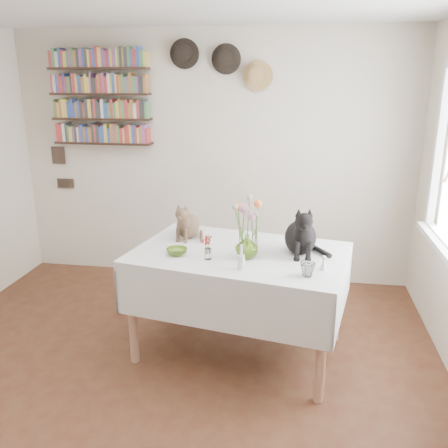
% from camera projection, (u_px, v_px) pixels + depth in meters
% --- Properties ---
extents(room, '(4.08, 4.58, 2.58)m').
position_uv_depth(room, '(138.00, 223.00, 2.65)').
color(room, brown).
rests_on(room, ground).
extents(dining_table, '(1.67, 1.24, 0.81)m').
position_uv_depth(dining_table, '(239.00, 277.00, 3.51)').
color(dining_table, white).
rests_on(dining_table, room).
extents(tabby_cat, '(0.24, 0.29, 0.30)m').
position_uv_depth(tabby_cat, '(188.00, 219.00, 3.72)').
color(tabby_cat, brown).
rests_on(tabby_cat, dining_table).
extents(black_cat, '(0.29, 0.35, 0.37)m').
position_uv_depth(black_cat, '(301.00, 228.00, 3.37)').
color(black_cat, black).
rests_on(black_cat, dining_table).
extents(flower_vase, '(0.16, 0.16, 0.17)m').
position_uv_depth(flower_vase, '(247.00, 246.00, 3.32)').
color(flower_vase, '#A5CE51').
rests_on(flower_vase, dining_table).
extents(green_bowl, '(0.17, 0.17, 0.05)m').
position_uv_depth(green_bowl, '(177.00, 252.00, 3.39)').
color(green_bowl, '#A5CE51').
rests_on(green_bowl, dining_table).
extents(drinking_glass, '(0.13, 0.13, 0.09)m').
position_uv_depth(drinking_glass, '(308.00, 270.00, 3.01)').
color(drinking_glass, white).
rests_on(drinking_glass, dining_table).
extents(candlestick, '(0.05, 0.05, 0.17)m').
position_uv_depth(candlestick, '(241.00, 261.00, 3.12)').
color(candlestick, white).
rests_on(candlestick, dining_table).
extents(berry_jar, '(0.05, 0.05, 0.20)m').
position_uv_depth(berry_jar, '(208.00, 247.00, 3.28)').
color(berry_jar, white).
rests_on(berry_jar, dining_table).
extents(porcelain_figurine, '(0.05, 0.05, 0.10)m').
position_uv_depth(porcelain_figurine, '(324.00, 264.00, 3.11)').
color(porcelain_figurine, white).
rests_on(porcelain_figurine, dining_table).
extents(flower_bouquet, '(0.17, 0.13, 0.39)m').
position_uv_depth(flower_bouquet, '(248.00, 211.00, 3.25)').
color(flower_bouquet, '#4C7233').
rests_on(flower_bouquet, flower_vase).
extents(bookshelf_unit, '(1.00, 0.16, 0.91)m').
position_uv_depth(bookshelf_unit, '(101.00, 98.00, 4.68)').
color(bookshelf_unit, black).
rests_on(bookshelf_unit, room).
extents(wall_hats, '(0.98, 0.09, 0.48)m').
position_uv_depth(wall_hats, '(222.00, 63.00, 4.43)').
color(wall_hats, black).
rests_on(wall_hats, room).
extents(wall_art_plaques, '(0.21, 0.02, 0.44)m').
position_uv_depth(wall_art_plaques, '(61.00, 167.00, 5.04)').
color(wall_art_plaques, '#38281E').
rests_on(wall_art_plaques, room).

